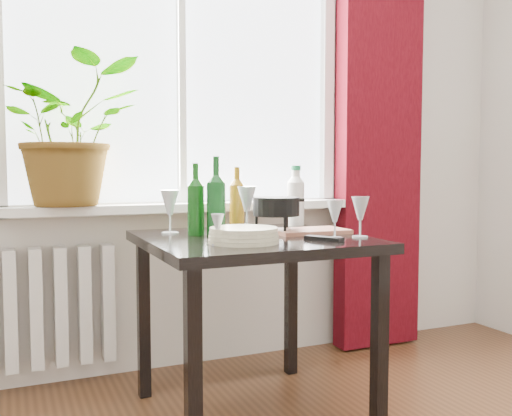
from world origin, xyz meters
name	(u,v)px	position (x,y,z in m)	size (l,w,h in m)	color
window	(180,50)	(0.00, 2.22, 1.60)	(1.72, 0.08, 1.62)	white
windowsill	(185,207)	(0.00, 2.15, 0.82)	(1.72, 0.20, 0.04)	white
curtain	(379,118)	(1.12, 2.12, 1.30)	(0.50, 0.12, 2.56)	#39050B
radiator	(23,309)	(-0.75, 2.18, 0.38)	(0.80, 0.10, 0.55)	silver
table	(252,259)	(0.10, 1.55, 0.65)	(0.85, 0.85, 0.74)	black
potted_plant	(70,132)	(-0.54, 2.14, 1.18)	(0.60, 0.52, 0.66)	#217920
wine_bottle_left	(196,199)	(-0.09, 1.69, 0.89)	(0.07, 0.07, 0.30)	#0C3E0D
wine_bottle_right	(216,196)	(-0.03, 1.62, 0.90)	(0.08, 0.08, 0.33)	#0B3A13
bottle_amber	(237,196)	(0.18, 1.91, 0.88)	(0.07, 0.07, 0.29)	brown
cleaning_bottle	(296,195)	(0.47, 1.88, 0.89)	(0.08, 0.08, 0.29)	silver
wineglass_front_right	(335,219)	(0.37, 1.35, 0.82)	(0.07, 0.07, 0.15)	silver
wineglass_far_right	(360,216)	(0.48, 1.34, 0.82)	(0.07, 0.07, 0.17)	#B3B8C1
wineglass_back_center	(247,207)	(0.17, 1.78, 0.84)	(0.09, 0.09, 0.20)	silver
wineglass_back_left	(170,211)	(-0.18, 1.78, 0.83)	(0.08, 0.08, 0.19)	silver
wineglass_front_left	(218,229)	(-0.12, 1.35, 0.80)	(0.05, 0.05, 0.11)	silver
plate_stack	(244,235)	(-0.01, 1.37, 0.77)	(0.26, 0.26, 0.06)	beige
fondue_pot	(276,215)	(0.24, 1.62, 0.82)	(0.23, 0.20, 0.15)	black
tv_remote	(324,239)	(0.29, 1.31, 0.75)	(0.04, 0.15, 0.02)	black
cutting_board	(309,231)	(0.37, 1.56, 0.75)	(0.31, 0.20, 0.02)	#995C45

